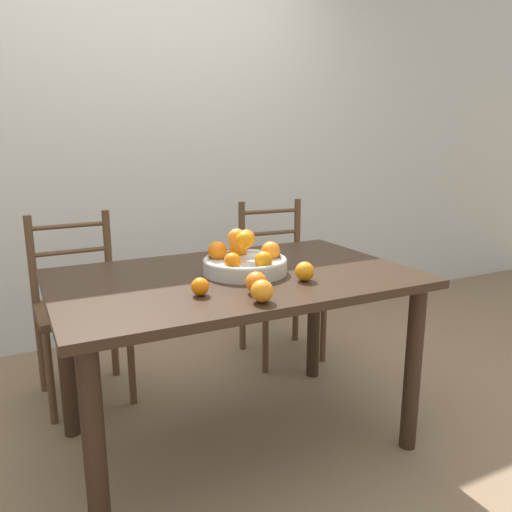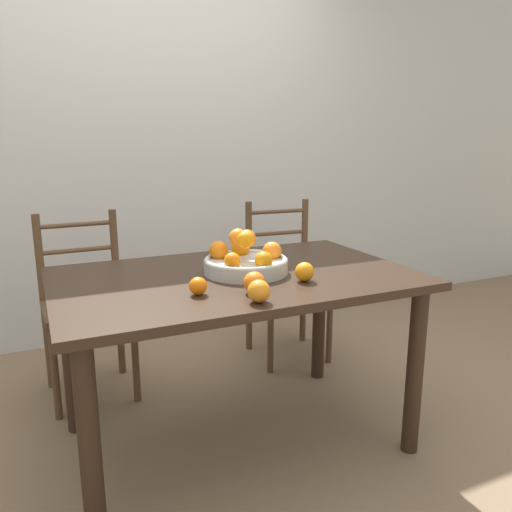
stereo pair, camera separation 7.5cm
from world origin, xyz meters
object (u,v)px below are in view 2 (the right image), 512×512
(orange_loose_1, at_px, (198,286))
(fruit_bowl, at_px, (245,260))
(orange_loose_0, at_px, (305,272))
(orange_loose_2, at_px, (254,282))
(chair_left, at_px, (86,308))
(chair_right, at_px, (286,282))
(orange_loose_3, at_px, (259,291))

(orange_loose_1, bearing_deg, fruit_bowl, 37.49)
(orange_loose_0, height_order, orange_loose_2, orange_loose_2)
(orange_loose_1, relative_size, chair_left, 0.07)
(orange_loose_1, relative_size, chair_right, 0.07)
(fruit_bowl, distance_m, orange_loose_0, 0.27)
(orange_loose_2, relative_size, chair_right, 0.08)
(orange_loose_0, xyz_separation_m, orange_loose_2, (-0.24, -0.06, 0.00))
(orange_loose_1, height_order, chair_left, chair_left)
(orange_loose_0, distance_m, orange_loose_2, 0.25)
(orange_loose_1, xyz_separation_m, orange_loose_3, (0.16, -0.17, 0.01))
(orange_loose_1, distance_m, chair_left, 1.05)
(orange_loose_1, height_order, orange_loose_3, orange_loose_3)
(orange_loose_3, bearing_deg, fruit_bowl, 73.37)
(orange_loose_1, distance_m, orange_loose_3, 0.23)
(orange_loose_1, bearing_deg, chair_right, 47.77)
(fruit_bowl, bearing_deg, orange_loose_2, -106.86)
(orange_loose_1, xyz_separation_m, chair_left, (-0.31, 0.95, -0.34))
(fruit_bowl, height_order, orange_loose_1, fruit_bowl)
(fruit_bowl, height_order, orange_loose_2, fruit_bowl)
(orange_loose_2, bearing_deg, orange_loose_0, 13.69)
(fruit_bowl, bearing_deg, chair_right, 51.57)
(fruit_bowl, relative_size, chair_left, 0.37)
(orange_loose_1, distance_m, orange_loose_2, 0.20)
(fruit_bowl, distance_m, orange_loose_2, 0.29)
(orange_loose_1, height_order, orange_loose_2, orange_loose_2)
(orange_loose_0, bearing_deg, orange_loose_2, -166.31)
(chair_left, bearing_deg, orange_loose_0, -54.26)
(orange_loose_0, relative_size, orange_loose_3, 0.96)
(orange_loose_2, distance_m, orange_loose_3, 0.11)
(orange_loose_3, distance_m, chair_right, 1.36)
(fruit_bowl, bearing_deg, chair_left, 128.45)
(orange_loose_2, relative_size, orange_loose_3, 1.00)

